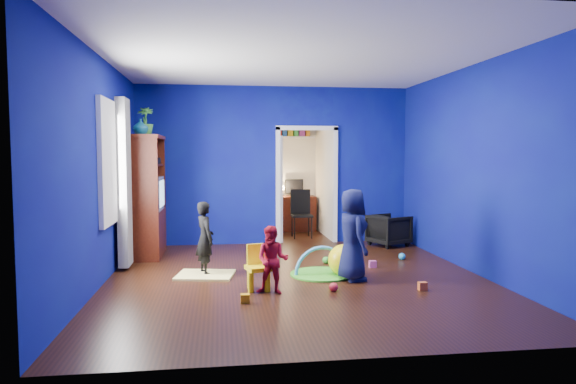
{
  "coord_description": "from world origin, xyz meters",
  "views": [
    {
      "loc": [
        -1.01,
        -6.68,
        1.66
      ],
      "look_at": [
        -0.06,
        0.4,
        1.13
      ],
      "focal_mm": 32.0,
      "sensor_mm": 36.0,
      "label": 1
    }
  ],
  "objects": [
    {
      "name": "hopper_ball",
      "position": [
        0.66,
        0.06,
        0.22
      ],
      "size": [
        0.43,
        0.43,
        0.43
      ],
      "primitive_type": "sphere",
      "color": "yellow",
      "rests_on": "floor"
    },
    {
      "name": "window_left",
      "position": [
        -2.48,
        0.35,
        1.55
      ],
      "size": [
        0.03,
        0.95,
        1.55
      ],
      "primitive_type": "cube",
      "color": "white",
      "rests_on": "wall_left"
    },
    {
      "name": "crt_tv",
      "position": [
        -2.18,
        1.84,
        1.02
      ],
      "size": [
        0.46,
        0.7,
        0.54
      ],
      "primitive_type": "cube",
      "color": "silver",
      "rests_on": "tv_armoire"
    },
    {
      "name": "toy_0",
      "position": [
        1.43,
        -0.8,
        0.05
      ],
      "size": [
        0.1,
        0.08,
        0.1
      ],
      "primitive_type": "cube",
      "color": "#DB5C24",
      "rests_on": "floor"
    },
    {
      "name": "curtain",
      "position": [
        -2.37,
        0.9,
        1.25
      ],
      "size": [
        0.14,
        0.42,
        2.4
      ],
      "primitive_type": "cube",
      "color": "slate",
      "rests_on": "floor"
    },
    {
      "name": "toy_1",
      "position": [
        1.83,
        0.98,
        0.06
      ],
      "size": [
        0.11,
        0.11,
        0.11
      ],
      "primitive_type": "sphere",
      "color": "#2395CB",
      "rests_on": "floor"
    },
    {
      "name": "tv_armoire",
      "position": [
        -2.22,
        1.84,
        0.98
      ],
      "size": [
        0.58,
        1.14,
        1.96
      ],
      "primitive_type": "cube",
      "color": "#41170A",
      "rests_on": "floor"
    },
    {
      "name": "desk_lamp",
      "position": [
        0.32,
        4.32,
        0.93
      ],
      "size": [
        0.14,
        0.14,
        0.14
      ],
      "primitive_type": "sphere",
      "color": "#FFD88C",
      "rests_on": "study_desk"
    },
    {
      "name": "wall_back",
      "position": [
        0.0,
        2.75,
        1.45
      ],
      "size": [
        5.0,
        0.02,
        2.9
      ],
      "primitive_type": "cube",
      "color": "#0A0B76",
      "rests_on": "floor"
    },
    {
      "name": "toy_2",
      "position": [
        -0.74,
        -1.06,
        0.05
      ],
      "size": [
        0.1,
        0.08,
        0.1
      ],
      "primitive_type": "cube",
      "color": "orange",
      "rests_on": "floor"
    },
    {
      "name": "kid_chair",
      "position": [
        -0.55,
        -0.52,
        0.25
      ],
      "size": [
        0.34,
        0.34,
        0.5
      ],
      "primitive_type": "cube",
      "rotation": [
        0.0,
        0.0,
        0.27
      ],
      "color": "yellow",
      "rests_on": "floor"
    },
    {
      "name": "study_desk",
      "position": [
        0.6,
        4.26,
        0.38
      ],
      "size": [
        0.88,
        0.44,
        0.75
      ],
      "primitive_type": "cube",
      "color": "#3D140A",
      "rests_on": "floor"
    },
    {
      "name": "wall_front",
      "position": [
        0.0,
        -2.75,
        1.45
      ],
      "size": [
        5.0,
        0.02,
        2.9
      ],
      "primitive_type": "cube",
      "color": "#0A0B76",
      "rests_on": "floor"
    },
    {
      "name": "floor",
      "position": [
        0.0,
        0.0,
        0.0
      ],
      "size": [
        5.0,
        5.5,
        0.01
      ],
      "primitive_type": "cube",
      "color": "black",
      "rests_on": "ground"
    },
    {
      "name": "doorway",
      "position": [
        0.6,
        2.75,
        1.05
      ],
      "size": [
        1.16,
        0.1,
        2.1
      ],
      "primitive_type": "cube",
      "color": "white",
      "rests_on": "floor"
    },
    {
      "name": "potted_plant",
      "position": [
        -2.22,
        2.06,
        2.2
      ],
      "size": [
        0.27,
        0.27,
        0.47
      ],
      "primitive_type": "imported",
      "rotation": [
        0.0,
        0.0,
        0.04
      ],
      "color": "green",
      "rests_on": "tv_armoire"
    },
    {
      "name": "armchair",
      "position": [
        2.02,
        2.2,
        0.29
      ],
      "size": [
        0.82,
        0.82,
        0.57
      ],
      "primitive_type": "imported",
      "rotation": [
        0.0,
        0.0,
        2.0
      ],
      "color": "black",
      "rests_on": "floor"
    },
    {
      "name": "toy_arch",
      "position": [
        0.37,
        0.14,
        0.02
      ],
      "size": [
        0.78,
        0.14,
        0.77
      ],
      "primitive_type": "torus",
      "rotation": [
        1.57,
        0.0,
        0.11
      ],
      "color": "#3F8CD8",
      "rests_on": "floor"
    },
    {
      "name": "toy_5",
      "position": [
        0.34,
        -0.71,
        0.06
      ],
      "size": [
        0.11,
        0.11,
        0.11
      ],
      "primitive_type": "sphere",
      "color": "red",
      "rests_on": "floor"
    },
    {
      "name": "book_shelf",
      "position": [
        0.6,
        4.37,
        2.02
      ],
      "size": [
        0.88,
        0.24,
        0.04
      ],
      "primitive_type": "cube",
      "color": "white",
      "rests_on": "study_desk"
    },
    {
      "name": "toy_3",
      "position": [
        0.58,
        0.86,
        0.06
      ],
      "size": [
        0.11,
        0.11,
        0.11
      ],
      "primitive_type": "sphere",
      "color": "green",
      "rests_on": "floor"
    },
    {
      "name": "child_black",
      "position": [
        -1.22,
        0.39,
        0.51
      ],
      "size": [
        0.36,
        0.43,
        1.01
      ],
      "primitive_type": "imported",
      "rotation": [
        0.0,
        0.0,
        1.95
      ],
      "color": "black",
      "rests_on": "floor"
    },
    {
      "name": "ceiling",
      "position": [
        0.0,
        0.0,
        2.9
      ],
      "size": [
        5.0,
        5.5,
        0.01
      ],
      "primitive_type": "cube",
      "color": "white",
      "rests_on": "wall_back"
    },
    {
      "name": "yellow_blanket",
      "position": [
        -1.22,
        0.29,
        0.01
      ],
      "size": [
        0.84,
        0.72,
        0.03
      ],
      "primitive_type": "cube",
      "rotation": [
        0.0,
        0.0,
        -0.18
      ],
      "color": "#F2E07A",
      "rests_on": "floor"
    },
    {
      "name": "vase",
      "position": [
        -2.22,
        1.54,
        2.08
      ],
      "size": [
        0.25,
        0.25,
        0.24
      ],
      "primitive_type": "imported",
      "rotation": [
        0.0,
        0.0,
        -0.09
      ],
      "color": "#0D576E",
      "rests_on": "tv_armoire"
    },
    {
      "name": "play_mat",
      "position": [
        0.37,
        0.14,
        0.01
      ],
      "size": [
        0.86,
        0.86,
        0.02
      ],
      "primitive_type": "cylinder",
      "color": "#369521",
      "rests_on": "floor"
    },
    {
      "name": "wall_left",
      "position": [
        -2.5,
        0.0,
        1.45
      ],
      "size": [
        0.02,
        5.5,
        2.9
      ],
      "primitive_type": "cube",
      "color": "#0A0B76",
      "rests_on": "floor"
    },
    {
      "name": "desk_monitor",
      "position": [
        0.6,
        4.38,
        0.95
      ],
      "size": [
        0.4,
        0.05,
        0.32
      ],
      "primitive_type": "cube",
      "color": "black",
      "rests_on": "study_desk"
    },
    {
      "name": "wall_right",
      "position": [
        2.5,
        0.0,
        1.45
      ],
      "size": [
        0.02,
        5.5,
        2.9
      ],
      "primitive_type": "cube",
      "color": "#0A0B76",
      "rests_on": "floor"
    },
    {
      "name": "alcove",
      "position": [
        0.6,
        3.62,
        1.25
      ],
      "size": [
        1.0,
        1.75,
        2.5
      ],
      "primitive_type": null,
      "color": "silver",
      "rests_on": "floor"
    },
    {
      "name": "toddler_red",
      "position": [
        -0.4,
        -0.72,
        0.41
      ],
      "size": [
        0.47,
        0.41,
        0.81
      ],
      "primitive_type": "imported",
      "rotation": [
        0.0,
        0.0,
        -0.3
      ],
      "color": "red",
      "rests_on": "floor"
    },
    {
      "name": "toy_4",
      "position": [
        1.2,
        0.5,
        0.05
      ],
      "size": [
        0.1,
        0.08,
        0.1
      ],
      "primitive_type": "cube",
      "color": "#C0488E",
      "rests_on": "floor"
    },
    {
      "name": "child_navy",
      "position": [
        0.71,
        -0.19,
        0.6
      ],
      "size": [
        0.46,
        0.64,
        1.21
      ],
      "primitive_type": "imported",
      "rotation": [
        0.0,
        0.0,
        1.71
      ],
      "color": "#101A3C",
      "rests_on": "floor"
    },
    {
      "name": "folding_chair",
      "position": [
        0.6,
        3.3,
        0.46
      ],
      "size": [
        0.4,
        0.4,
        0.92
      ],
      "primitive_type": "cube",
      "color": "black",
      "rests_on": "floor"
    }
  ]
}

